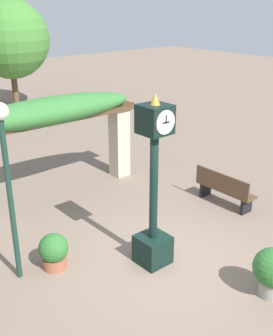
{
  "coord_description": "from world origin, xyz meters",
  "views": [
    {
      "loc": [
        -5.03,
        -5.07,
        4.92
      ],
      "look_at": [
        -0.15,
        0.7,
        1.88
      ],
      "focal_mm": 45.0,
      "sensor_mm": 36.0,
      "label": 1
    }
  ],
  "objects": [
    {
      "name": "ground_plane",
      "position": [
        0.0,
        0.0,
        0.0
      ],
      "size": [
        60.0,
        60.0,
        0.0
      ],
      "primitive_type": "plane",
      "color": "#7F6B5B"
    },
    {
      "name": "pedestal_clock",
      "position": [
        -0.15,
        0.2,
        1.47
      ],
      "size": [
        0.6,
        0.6,
        3.42
      ],
      "color": "black",
      "rests_on": "ground"
    },
    {
      "name": "pergola",
      "position": [
        0.0,
        4.21,
        2.07
      ],
      "size": [
        5.35,
        1.05,
        2.66
      ],
      "color": "#BCB299",
      "rests_on": "ground"
    },
    {
      "name": "potted_plant_near_left",
      "position": [
        -1.75,
        1.31,
        0.37
      ],
      "size": [
        0.58,
        0.58,
        0.73
      ],
      "color": "#9E563D",
      "rests_on": "ground"
    },
    {
      "name": "potted_plant_near_right",
      "position": [
        0.75,
        -1.92,
        0.53
      ],
      "size": [
        0.71,
        0.71,
        0.93
      ],
      "color": "gray",
      "rests_on": "ground"
    },
    {
      "name": "park_bench",
      "position": [
        2.94,
        0.91,
        0.44
      ],
      "size": [
        0.42,
        1.65,
        0.89
      ],
      "rotation": [
        0.0,
        0.0,
        1.57
      ],
      "color": "brown",
      "rests_on": "ground"
    },
    {
      "name": "lamp_post",
      "position": [
        -2.41,
        1.48,
        2.34
      ],
      "size": [
        0.3,
        0.3,
        3.38
      ],
      "color": "#19382D",
      "rests_on": "ground"
    }
  ]
}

